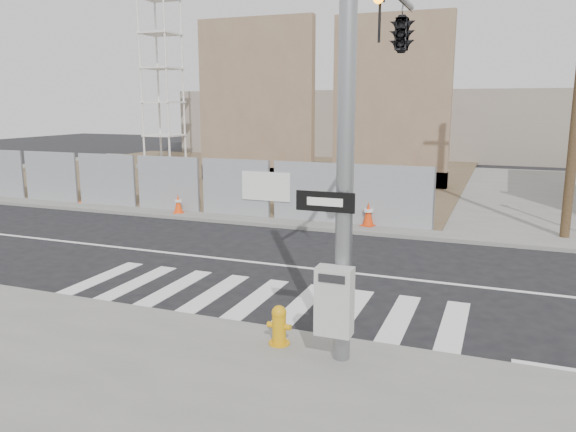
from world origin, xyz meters
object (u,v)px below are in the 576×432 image
(signal_pole, at_px, (386,63))
(traffic_cone_d, at_px, (368,214))
(fire_hydrant, at_px, (279,325))
(traffic_cone_c, at_px, (178,204))
(traffic_cone_b, at_px, (85,193))
(crane_tower, at_px, (159,18))

(signal_pole, distance_m, traffic_cone_d, 8.36)
(fire_hydrant, relative_size, traffic_cone_c, 0.98)
(fire_hydrant, distance_m, traffic_cone_b, 15.89)
(crane_tower, relative_size, traffic_cone_b, 24.02)
(signal_pole, relative_size, traffic_cone_c, 10.19)
(crane_tower, bearing_deg, traffic_cone_b, -71.65)
(traffic_cone_d, bearing_deg, fire_hydrant, -85.57)
(crane_tower, xyz_separation_m, traffic_cone_d, (15.65, -12.10, -8.52))
(crane_tower, bearing_deg, traffic_cone_d, -37.72)
(crane_tower, height_order, traffic_cone_b, crane_tower)
(signal_pole, relative_size, crane_tower, 0.39)
(crane_tower, relative_size, fire_hydrant, 27.10)
(traffic_cone_b, relative_size, traffic_cone_c, 1.10)
(signal_pole, bearing_deg, traffic_cone_c, 143.07)
(signal_pole, relative_size, traffic_cone_b, 9.26)
(signal_pole, height_order, traffic_cone_c, signal_pole)
(crane_tower, xyz_separation_m, fire_hydrant, (16.39, -21.67, -8.57))
(signal_pole, distance_m, fire_hydrant, 5.18)
(traffic_cone_c, bearing_deg, crane_tower, 124.93)
(traffic_cone_b, bearing_deg, signal_pole, -28.03)
(fire_hydrant, relative_size, traffic_cone_b, 0.89)
(signal_pole, xyz_separation_m, traffic_cone_b, (-13.57, 7.23, -4.29))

